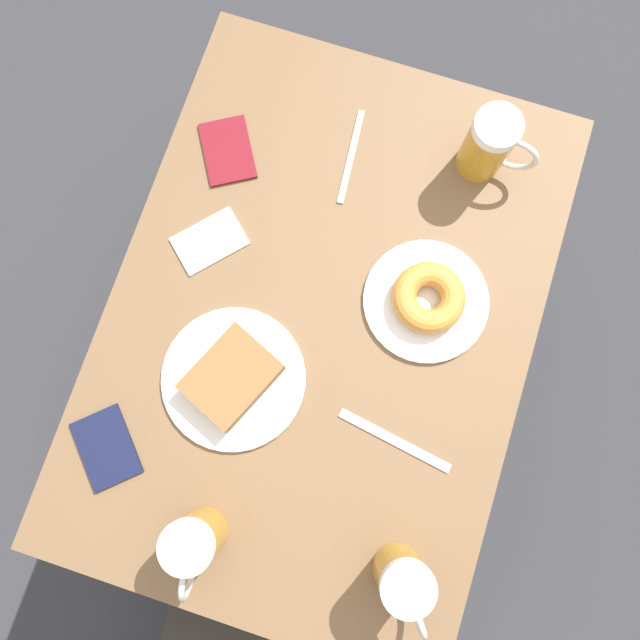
{
  "coord_description": "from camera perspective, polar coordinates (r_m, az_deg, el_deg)",
  "views": [
    {
      "loc": [
        -0.06,
        0.18,
        1.83
      ],
      "look_at": [
        0.0,
        0.0,
        0.76
      ],
      "focal_mm": 35.0,
      "sensor_mm": 36.0,
      "label": 1
    }
  ],
  "objects": [
    {
      "name": "passport_near_edge",
      "position": [
        1.21,
        -8.44,
        15.06
      ],
      "size": [
        0.14,
        0.15,
        0.01
      ],
      "rotation": [
        0.0,
        0.0,
        0.54
      ],
      "color": "maroon",
      "rests_on": "table"
    },
    {
      "name": "passport_far_edge",
      "position": [
        1.15,
        -18.94,
        -11.0
      ],
      "size": [
        0.15,
        0.15,
        0.01
      ],
      "rotation": [
        0.0,
        0.0,
        0.74
      ],
      "color": "#141938",
      "rests_on": "table"
    },
    {
      "name": "fork",
      "position": [
        1.2,
        2.85,
        14.72
      ],
      "size": [
        0.03,
        0.19,
        0.0
      ],
      "rotation": [
        0.0,
        0.0,
        0.09
      ],
      "color": "silver",
      "rests_on": "table"
    },
    {
      "name": "plate_with_cake",
      "position": [
        1.08,
        -8.0,
        -5.26
      ],
      "size": [
        0.25,
        0.25,
        0.05
      ],
      "color": "white",
      "rests_on": "table"
    },
    {
      "name": "plate_with_donut",
      "position": [
        1.11,
        9.79,
        1.9
      ],
      "size": [
        0.22,
        0.22,
        0.05
      ],
      "color": "white",
      "rests_on": "table"
    },
    {
      "name": "beer_mug_right",
      "position": [
        1.05,
        -11.39,
        -19.28
      ],
      "size": [
        0.08,
        0.13,
        0.15
      ],
      "color": "#C68C23",
      "rests_on": "table"
    },
    {
      "name": "table",
      "position": [
        1.17,
        0.0,
        -0.72
      ],
      "size": [
        0.75,
        1.05,
        0.74
      ],
      "color": "brown",
      "rests_on": "ground_plane"
    },
    {
      "name": "knife",
      "position": [
        1.1,
        6.82,
        -10.87
      ],
      "size": [
        0.21,
        0.05,
        0.0
      ],
      "rotation": [
        0.0,
        0.0,
        4.55
      ],
      "color": "silver",
      "rests_on": "table"
    },
    {
      "name": "ground_plane",
      "position": [
        1.84,
        0.0,
        -4.11
      ],
      "size": [
        8.0,
        8.0,
        0.0
      ],
      "primitive_type": "plane",
      "color": "#333338"
    },
    {
      "name": "beer_mug_center",
      "position": [
        1.05,
        7.62,
        -22.56
      ],
      "size": [
        0.1,
        0.12,
        0.15
      ],
      "color": "#C68C23",
      "rests_on": "table"
    },
    {
      "name": "beer_mug_left",
      "position": [
        1.17,
        15.25,
        15.16
      ],
      "size": [
        0.13,
        0.08,
        0.15
      ],
      "color": "#C68C23",
      "rests_on": "table"
    },
    {
      "name": "napkin_folded",
      "position": [
        1.16,
        -10.05,
        7.12
      ],
      "size": [
        0.14,
        0.15,
        0.0
      ],
      "rotation": [
        0.0,
        0.0,
        3.98
      ],
      "color": "white",
      "rests_on": "table"
    }
  ]
}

